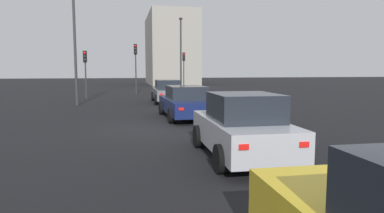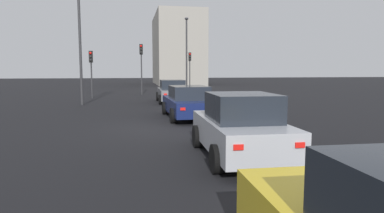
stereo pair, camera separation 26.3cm
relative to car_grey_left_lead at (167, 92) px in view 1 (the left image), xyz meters
The scene contains 10 objects.
ground_plane 10.09m from the car_grey_left_lead, 169.66° to the left, with size 160.00×160.00×0.20m, color black.
car_grey_left_lead is the anchor object (origin of this frame).
car_navy_left_second 7.59m from the car_grey_left_lead, behind, with size 4.70×2.13×1.49m.
car_silver_left_third 14.80m from the car_grey_left_lead, behind, with size 4.08×2.03×1.64m.
traffic_light_near_left 7.96m from the car_grey_left_lead, 14.17° to the left, with size 0.32×0.30×4.45m.
traffic_light_near_right 14.23m from the car_grey_left_lead, 14.58° to the right, with size 0.32×0.29×4.09m.
traffic_light_far_left 7.68m from the car_grey_left_lead, 51.44° to the left, with size 0.32×0.29×3.68m.
street_lamp_kerbside 10.67m from the car_grey_left_lead, 14.75° to the right, with size 0.56×0.36×7.23m.
street_lamp_far 6.79m from the car_grey_left_lead, 97.54° to the left, with size 0.56×0.36×7.07m.
building_facade_left 30.22m from the car_grey_left_lead, ahead, with size 14.93×6.68×10.54m, color gray.
Camera 1 is at (-12.85, 1.07, 2.22)m, focal length 31.48 mm.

